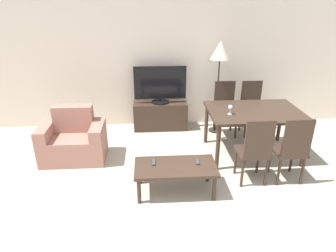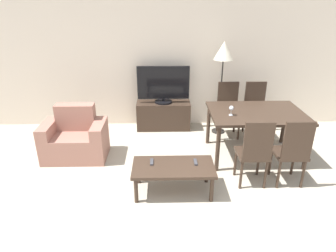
{
  "view_description": "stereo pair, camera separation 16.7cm",
  "coord_description": "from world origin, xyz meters",
  "px_view_note": "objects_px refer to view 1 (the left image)",
  "views": [
    {
      "loc": [
        -0.34,
        -2.27,
        2.36
      ],
      "look_at": [
        -0.08,
        1.63,
        0.65
      ],
      "focal_mm": 32.0,
      "sensor_mm": 36.0,
      "label": 1
    },
    {
      "loc": [
        -0.18,
        -2.28,
        2.36
      ],
      "look_at": [
        -0.08,
        1.63,
        0.65
      ],
      "focal_mm": 32.0,
      "sensor_mm": 36.0,
      "label": 2
    }
  ],
  "objects_px": {
    "dining_chair_far": "(252,106)",
    "floor_lamp": "(220,55)",
    "tv_stand": "(160,115)",
    "dining_chair_near_right": "(292,148)",
    "remote_primary": "(154,162)",
    "armchair": "(74,141)",
    "dining_chair_near": "(255,149)",
    "tv": "(160,85)",
    "coffee_table": "(176,169)",
    "dining_table": "(254,115)",
    "dining_chair_far_left": "(225,106)",
    "wine_glass_left": "(230,108)",
    "remote_secondary": "(197,161)"
  },
  "relations": [
    {
      "from": "coffee_table",
      "to": "remote_secondary",
      "type": "height_order",
      "value": "remote_secondary"
    },
    {
      "from": "tv",
      "to": "wine_glass_left",
      "type": "height_order",
      "value": "tv"
    },
    {
      "from": "dining_table",
      "to": "dining_chair_near",
      "type": "distance_m",
      "value": 0.87
    },
    {
      "from": "coffee_table",
      "to": "dining_table",
      "type": "relative_size",
      "value": 0.73
    },
    {
      "from": "dining_table",
      "to": "tv_stand",
      "type": "bearing_deg",
      "value": 141.68
    },
    {
      "from": "floor_lamp",
      "to": "remote_primary",
      "type": "bearing_deg",
      "value": -123.98
    },
    {
      "from": "tv_stand",
      "to": "tv",
      "type": "height_order",
      "value": "tv"
    },
    {
      "from": "dining_chair_far",
      "to": "wine_glass_left",
      "type": "bearing_deg",
      "value": -125.12
    },
    {
      "from": "dining_chair_near_right",
      "to": "dining_chair_near",
      "type": "bearing_deg",
      "value": 180.0
    },
    {
      "from": "coffee_table",
      "to": "dining_chair_far_left",
      "type": "xyz_separation_m",
      "value": [
        1.05,
        1.77,
        0.18
      ]
    },
    {
      "from": "dining_table",
      "to": "dining_chair_far",
      "type": "bearing_deg",
      "value": 73.24
    },
    {
      "from": "tv_stand",
      "to": "floor_lamp",
      "type": "relative_size",
      "value": 0.6
    },
    {
      "from": "dining_chair_near",
      "to": "wine_glass_left",
      "type": "height_order",
      "value": "dining_chair_near"
    },
    {
      "from": "armchair",
      "to": "dining_chair_near_right",
      "type": "distance_m",
      "value": 3.17
    },
    {
      "from": "wine_glass_left",
      "to": "remote_primary",
      "type": "bearing_deg",
      "value": -147.71
    },
    {
      "from": "dining_table",
      "to": "dining_chair_far_left",
      "type": "xyz_separation_m",
      "value": [
        -0.25,
        0.82,
        -0.14
      ]
    },
    {
      "from": "tv_stand",
      "to": "floor_lamp",
      "type": "distance_m",
      "value": 1.57
    },
    {
      "from": "armchair",
      "to": "dining_chair_near_right",
      "type": "xyz_separation_m",
      "value": [
        3.04,
        -0.85,
        0.23
      ]
    },
    {
      "from": "tv_stand",
      "to": "wine_glass_left",
      "type": "height_order",
      "value": "wine_glass_left"
    },
    {
      "from": "dining_chair_near",
      "to": "dining_chair_far_left",
      "type": "distance_m",
      "value": 1.64
    },
    {
      "from": "coffee_table",
      "to": "remote_secondary",
      "type": "bearing_deg",
      "value": 13.85
    },
    {
      "from": "tv",
      "to": "wine_glass_left",
      "type": "xyz_separation_m",
      "value": [
        0.98,
        -1.24,
        -0.02
      ]
    },
    {
      "from": "dining_table",
      "to": "coffee_table",
      "type": "bearing_deg",
      "value": -143.91
    },
    {
      "from": "tv_stand",
      "to": "dining_chair_near_right",
      "type": "xyz_separation_m",
      "value": [
        1.65,
        -1.93,
        0.26
      ]
    },
    {
      "from": "tv_stand",
      "to": "dining_chair_far_left",
      "type": "distance_m",
      "value": 1.22
    },
    {
      "from": "dining_chair_far",
      "to": "dining_chair_far_left",
      "type": "bearing_deg",
      "value": 180.0
    },
    {
      "from": "tv",
      "to": "remote_secondary",
      "type": "relative_size",
      "value": 6.35
    },
    {
      "from": "dining_chair_far",
      "to": "floor_lamp",
      "type": "xyz_separation_m",
      "value": [
        -0.63,
        0.09,
        0.91
      ]
    },
    {
      "from": "tv_stand",
      "to": "coffee_table",
      "type": "height_order",
      "value": "tv_stand"
    },
    {
      "from": "tv",
      "to": "dining_chair_far_left",
      "type": "distance_m",
      "value": 1.24
    },
    {
      "from": "remote_secondary",
      "to": "dining_chair_near",
      "type": "bearing_deg",
      "value": 4.13
    },
    {
      "from": "dining_table",
      "to": "dining_chair_far_left",
      "type": "height_order",
      "value": "dining_chair_far_left"
    },
    {
      "from": "armchair",
      "to": "floor_lamp",
      "type": "bearing_deg",
      "value": 20.17
    },
    {
      "from": "tv",
      "to": "dining_table",
      "type": "distance_m",
      "value": 1.8
    },
    {
      "from": "coffee_table",
      "to": "dining_table",
      "type": "bearing_deg",
      "value": 36.09
    },
    {
      "from": "floor_lamp",
      "to": "dining_chair_near",
      "type": "bearing_deg",
      "value": -85.67
    },
    {
      "from": "dining_table",
      "to": "remote_secondary",
      "type": "relative_size",
      "value": 9.44
    },
    {
      "from": "coffee_table",
      "to": "floor_lamp",
      "type": "distance_m",
      "value": 2.35
    },
    {
      "from": "coffee_table",
      "to": "dining_chair_far",
      "type": "distance_m",
      "value": 2.36
    },
    {
      "from": "tv_stand",
      "to": "remote_secondary",
      "type": "distance_m",
      "value": 2.03
    },
    {
      "from": "dining_chair_near",
      "to": "tv",
      "type": "bearing_deg",
      "value": 120.96
    },
    {
      "from": "tv_stand",
      "to": "coffee_table",
      "type": "xyz_separation_m",
      "value": [
        0.11,
        -2.06,
        0.08
      ]
    },
    {
      "from": "tv_stand",
      "to": "coffee_table",
      "type": "relative_size",
      "value": 0.97
    },
    {
      "from": "tv_stand",
      "to": "dining_chair_far_left",
      "type": "bearing_deg",
      "value": -14.0
    },
    {
      "from": "tv_stand",
      "to": "tv",
      "type": "distance_m",
      "value": 0.6
    },
    {
      "from": "dining_chair_far_left",
      "to": "wine_glass_left",
      "type": "relative_size",
      "value": 6.59
    },
    {
      "from": "tv",
      "to": "floor_lamp",
      "type": "distance_m",
      "value": 1.19
    },
    {
      "from": "tv",
      "to": "wine_glass_left",
      "type": "distance_m",
      "value": 1.58
    },
    {
      "from": "remote_primary",
      "to": "remote_secondary",
      "type": "xyz_separation_m",
      "value": [
        0.56,
        -0.02,
        0.0
      ]
    },
    {
      "from": "dining_table",
      "to": "remote_primary",
      "type": "distance_m",
      "value": 1.82
    }
  ]
}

